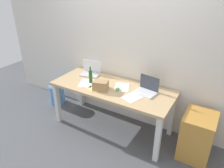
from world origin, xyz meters
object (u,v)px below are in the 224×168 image
(filing_cabinet, at_px, (197,136))
(desk, at_px, (112,92))
(computer_mouse, at_px, (118,89))
(laptop_right, at_px, (146,89))
(beer_bottle, at_px, (91,76))
(cardboard_box, at_px, (101,85))
(laptop_left, at_px, (91,71))
(water_cooler_jug, at_px, (57,94))

(filing_cabinet, bearing_deg, desk, -177.25)
(computer_mouse, bearing_deg, laptop_right, 4.06)
(beer_bottle, height_order, cardboard_box, beer_bottle)
(beer_bottle, relative_size, computer_mouse, 2.81)
(laptop_left, bearing_deg, laptop_right, -6.06)
(laptop_left, height_order, laptop_right, laptop_left)
(laptop_right, relative_size, filing_cabinet, 0.52)
(laptop_right, height_order, beer_bottle, beer_bottle)
(desk, height_order, laptop_left, laptop_left)
(computer_mouse, height_order, cardboard_box, cardboard_box)
(desk, xyz_separation_m, computer_mouse, (0.12, -0.05, 0.11))
(laptop_right, distance_m, filing_cabinet, 0.93)
(laptop_left, relative_size, cardboard_box, 1.66)
(beer_bottle, bearing_deg, desk, 6.13)
(filing_cabinet, bearing_deg, laptop_left, 175.14)
(laptop_left, distance_m, filing_cabinet, 1.93)
(desk, distance_m, laptop_left, 0.62)
(desk, bearing_deg, laptop_right, 11.76)
(desk, bearing_deg, water_cooler_jug, 175.15)
(desk, distance_m, beer_bottle, 0.42)
(laptop_left, bearing_deg, desk, -21.59)
(water_cooler_jug, bearing_deg, computer_mouse, -6.33)
(cardboard_box, xyz_separation_m, water_cooler_jug, (-1.23, 0.27, -0.63))
(desk, distance_m, cardboard_box, 0.25)
(water_cooler_jug, bearing_deg, laptop_right, -0.18)
(laptop_right, relative_size, cardboard_box, 1.57)
(cardboard_box, bearing_deg, laptop_right, 23.35)
(cardboard_box, height_order, filing_cabinet, cardboard_box)
(beer_bottle, distance_m, filing_cabinet, 1.76)
(laptop_right, bearing_deg, water_cooler_jug, 179.82)
(desk, height_order, computer_mouse, computer_mouse)
(desk, relative_size, beer_bottle, 6.69)
(laptop_right, height_order, water_cooler_jug, laptop_right)
(laptop_right, relative_size, computer_mouse, 3.35)
(computer_mouse, height_order, filing_cabinet, computer_mouse)
(laptop_left, distance_m, computer_mouse, 0.73)
(beer_bottle, xyz_separation_m, computer_mouse, (0.49, -0.01, -0.09))
(computer_mouse, height_order, water_cooler_jug, computer_mouse)
(computer_mouse, bearing_deg, filing_cabinet, -12.35)
(computer_mouse, bearing_deg, laptop_left, 140.71)
(cardboard_box, relative_size, water_cooler_jug, 0.49)
(laptop_right, relative_size, water_cooler_jug, 0.77)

